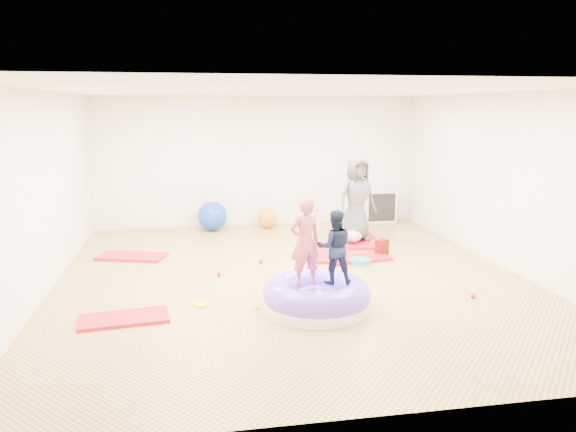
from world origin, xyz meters
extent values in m
cube|color=tan|center=(0.00, 0.00, 0.00)|extent=(7.00, 8.00, 0.01)
cube|color=white|center=(0.00, 0.00, 2.80)|extent=(7.00, 8.00, 0.01)
cube|color=white|center=(0.00, 4.00, 1.40)|extent=(7.00, 0.01, 2.80)
cube|color=white|center=(0.00, -4.00, 1.40)|extent=(7.00, 0.01, 2.80)
cube|color=white|center=(-3.50, 0.00, 1.40)|extent=(0.01, 8.00, 2.80)
cube|color=white|center=(3.50, 0.00, 1.40)|extent=(0.01, 8.00, 2.80)
cube|color=red|center=(-2.34, -1.37, 0.02)|extent=(1.12, 0.65, 0.04)
cube|color=red|center=(-2.52, 1.61, 0.02)|extent=(1.26, 0.89, 0.05)
cube|color=red|center=(0.92, 1.24, 0.03)|extent=(0.97, 1.46, 0.06)
cube|color=red|center=(1.31, 0.80, 0.02)|extent=(1.13, 0.68, 0.04)
cube|color=red|center=(1.71, 2.01, 0.03)|extent=(0.81, 1.39, 0.05)
cylinder|color=white|center=(0.06, -1.44, 0.08)|extent=(1.34, 1.34, 0.15)
torus|color=#7147F0|center=(0.06, -1.44, 0.22)|extent=(1.38, 1.38, 0.37)
ellipsoid|color=#7147F0|center=(0.06, -1.44, 0.13)|extent=(0.73, 0.73, 0.33)
imported|color=#CD5467|center=(-0.10, -1.45, 0.96)|extent=(0.46, 0.35, 1.12)
imported|color=#131D38|center=(0.28, -1.45, 0.87)|extent=(0.50, 0.41, 0.95)
imported|color=#535356|center=(1.64, 2.00, 0.85)|extent=(0.89, 0.69, 1.60)
ellipsoid|color=#92BFED|center=(1.49, 1.79, 0.17)|extent=(0.40, 0.26, 0.23)
sphere|color=#D7A88A|center=(1.49, 1.61, 0.20)|extent=(0.19, 0.19, 0.19)
sphere|color=red|center=(-0.36, 0.84, 0.03)|extent=(0.07, 0.07, 0.07)
sphere|color=red|center=(-1.09, 0.24, 0.03)|extent=(0.07, 0.07, 0.07)
sphere|color=#FEFF00|center=(-0.69, -1.27, 0.03)|extent=(0.07, 0.07, 0.07)
sphere|color=#117B2C|center=(0.95, 0.42, 0.03)|extent=(0.07, 0.07, 0.07)
sphere|color=red|center=(2.26, -1.39, 0.03)|extent=(0.07, 0.07, 0.07)
sphere|color=#117B2C|center=(1.06, 1.73, 0.03)|extent=(0.07, 0.07, 0.07)
sphere|color=#1440B7|center=(-1.03, 3.56, 0.31)|extent=(0.62, 0.62, 0.62)
sphere|color=orange|center=(0.15, 3.60, 0.22)|extent=(0.43, 0.43, 0.43)
cylinder|color=silver|center=(1.12, 2.87, 0.24)|extent=(0.17, 0.18, 0.46)
cylinder|color=silver|center=(1.12, 3.26, 0.24)|extent=(0.17, 0.18, 0.46)
cylinder|color=silver|center=(1.54, 2.87, 0.24)|extent=(0.17, 0.18, 0.46)
cylinder|color=silver|center=(1.54, 3.26, 0.24)|extent=(0.17, 0.18, 0.46)
cylinder|color=silver|center=(1.33, 3.06, 0.44)|extent=(0.44, 0.03, 0.03)
sphere|color=red|center=(1.11, 3.06, 0.44)|extent=(0.05, 0.05, 0.05)
sphere|color=#1440B7|center=(1.55, 3.06, 0.44)|extent=(0.05, 0.05, 0.05)
cube|color=silver|center=(2.73, 3.80, 0.36)|extent=(0.72, 0.35, 0.72)
cube|color=black|center=(2.73, 3.63, 0.36)|extent=(0.62, 0.02, 0.62)
cube|color=silver|center=(2.73, 3.75, 0.36)|extent=(0.02, 0.25, 0.64)
cube|color=silver|center=(2.73, 3.75, 0.36)|extent=(0.64, 0.25, 0.02)
cylinder|color=teal|center=(1.27, 0.55, 0.04)|extent=(0.35, 0.35, 0.08)
cube|color=#B6170C|center=(1.82, 1.03, 0.14)|extent=(0.28, 0.26, 0.27)
cylinder|color=#FEFF00|center=(-1.40, -1.01, 0.02)|extent=(0.22, 0.22, 0.03)
camera|label=1|loc=(-1.52, -8.12, 2.57)|focal=35.00mm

